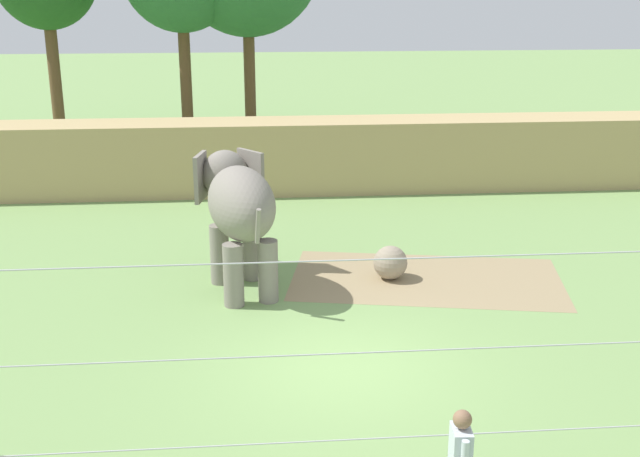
% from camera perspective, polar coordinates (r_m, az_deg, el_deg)
% --- Properties ---
extents(ground_plane, '(120.00, 120.00, 0.00)m').
position_cam_1_polar(ground_plane, '(13.85, 1.91, -9.81)').
color(ground_plane, '#759956').
extents(dirt_patch, '(6.39, 4.22, 0.01)m').
position_cam_1_polar(dirt_patch, '(17.76, 7.61, -3.59)').
color(dirt_patch, '#937F5B').
rests_on(dirt_patch, ground).
extents(embankment_wall, '(36.00, 1.80, 2.19)m').
position_cam_1_polar(embankment_wall, '(24.72, -1.32, 5.24)').
color(embankment_wall, tan).
rests_on(embankment_wall, ground).
extents(elephant, '(1.94, 3.63, 2.74)m').
position_cam_1_polar(elephant, '(16.68, -5.86, 1.65)').
color(elephant, gray).
rests_on(elephant, ground).
extents(enrichment_ball, '(0.75, 0.75, 0.75)m').
position_cam_1_polar(enrichment_ball, '(17.57, 5.06, -2.45)').
color(enrichment_ball, gray).
rests_on(enrichment_ball, ground).
extents(cable_fence, '(12.05, 0.25, 3.21)m').
position_cam_1_polar(cable_fence, '(10.32, 4.10, -9.90)').
color(cable_fence, brown).
rests_on(cable_fence, ground).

